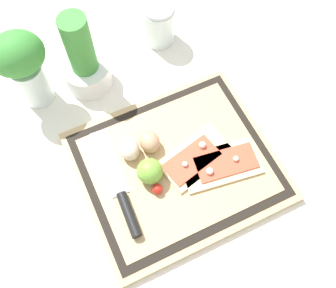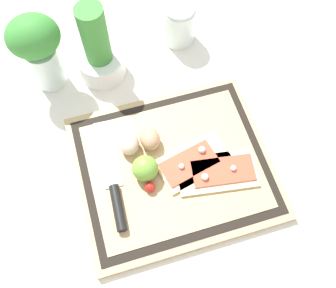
{
  "view_description": "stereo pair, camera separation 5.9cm",
  "coord_description": "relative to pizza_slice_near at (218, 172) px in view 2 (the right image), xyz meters",
  "views": [
    {
      "loc": [
        -0.16,
        -0.3,
        0.83
      ],
      "look_at": [
        0.0,
        0.05,
        0.04
      ],
      "focal_mm": 42.0,
      "sensor_mm": 36.0,
      "label": 1
    },
    {
      "loc": [
        -0.11,
        -0.32,
        0.83
      ],
      "look_at": [
        0.0,
        0.05,
        0.04
      ],
      "focal_mm": 42.0,
      "sensor_mm": 36.0,
      "label": 2
    }
  ],
  "objects": [
    {
      "name": "cutting_board",
      "position": [
        -0.09,
        0.04,
        -0.02
      ],
      "size": [
        0.43,
        0.38,
        0.02
      ],
      "color": "tan",
      "rests_on": "ground_plane"
    },
    {
      "name": "pizza_slice_far",
      "position": [
        -0.05,
        0.04,
        0.0
      ],
      "size": [
        0.18,
        0.12,
        0.02
      ],
      "color": "beige",
      "rests_on": "cutting_board"
    },
    {
      "name": "ground_plane",
      "position": [
        -0.09,
        0.04,
        -0.03
      ],
      "size": [
        6.0,
        6.0,
        0.0
      ],
      "primitive_type": "plane",
      "color": "silver"
    },
    {
      "name": "egg_brown",
      "position": [
        -0.12,
        0.11,
        0.02
      ],
      "size": [
        0.04,
        0.05,
        0.04
      ],
      "primitive_type": "ellipsoid",
      "color": "tan",
      "rests_on": "cutting_board"
    },
    {
      "name": "herb_pot",
      "position": [
        -0.19,
        0.35,
        0.05
      ],
      "size": [
        0.12,
        0.12,
        0.22
      ],
      "color": "white",
      "rests_on": "ground_plane"
    },
    {
      "name": "cherry_tomato_red",
      "position": [
        -0.15,
        0.01,
        0.01
      ],
      "size": [
        0.02,
        0.02,
        0.02
      ],
      "primitive_type": "sphere",
      "color": "red",
      "rests_on": "cutting_board"
    },
    {
      "name": "herb_glass",
      "position": [
        -0.31,
        0.37,
        0.1
      ],
      "size": [
        0.12,
        0.11,
        0.21
      ],
      "color": "silver",
      "rests_on": "ground_plane"
    },
    {
      "name": "lime",
      "position": [
        -0.15,
        0.05,
        0.02
      ],
      "size": [
        0.06,
        0.06,
        0.06
      ],
      "primitive_type": "sphere",
      "color": "#70A838",
      "rests_on": "cutting_board"
    },
    {
      "name": "knife",
      "position": [
        -0.23,
        0.02,
        0.0
      ],
      "size": [
        0.05,
        0.27,
        0.02
      ],
      "color": "silver",
      "rests_on": "cutting_board"
    },
    {
      "name": "sauce_jar",
      "position": [
        0.03,
        0.41,
        0.02
      ],
      "size": [
        0.08,
        0.08,
        0.11
      ],
      "color": "silver",
      "rests_on": "ground_plane"
    },
    {
      "name": "pizza_slice_near",
      "position": [
        0.0,
        0.0,
        0.0
      ],
      "size": [
        0.19,
        0.11,
        0.02
      ],
      "color": "beige",
      "rests_on": "cutting_board"
    },
    {
      "name": "egg_pink",
      "position": [
        -0.17,
        0.12,
        0.02
      ],
      "size": [
        0.04,
        0.05,
        0.04
      ],
      "primitive_type": "ellipsoid",
      "color": "beige",
      "rests_on": "cutting_board"
    }
  ]
}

